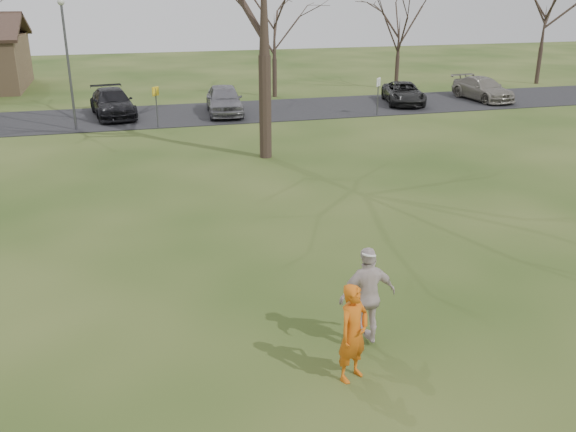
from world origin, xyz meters
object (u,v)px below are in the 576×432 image
at_px(player_defender, 353,333).
at_px(car_6, 404,93).
at_px(car_7, 483,89).
at_px(car_4, 224,100).
at_px(car_3, 112,103).
at_px(catching_play, 367,296).
at_px(lamp_post, 67,49).

height_order(player_defender, car_6, player_defender).
distance_m(player_defender, car_7, 31.34).
bearing_deg(car_6, car_4, -163.68).
height_order(car_4, car_7, car_4).
relative_size(car_6, car_7, 0.96).
height_order(car_3, car_6, car_3).
bearing_deg(car_7, catching_play, -131.18).
xyz_separation_m(car_7, catching_play, (-17.64, -24.49, 0.39)).
bearing_deg(car_3, car_6, -9.75).
relative_size(player_defender, lamp_post, 0.30).
distance_m(car_4, car_6, 11.05).
distance_m(car_6, car_7, 5.35).
height_order(player_defender, catching_play, catching_play).
bearing_deg(car_3, car_7, -9.48).
relative_size(car_6, catching_play, 2.24).
relative_size(car_7, lamp_post, 0.76).
bearing_deg(car_4, catching_play, -87.56).
distance_m(car_3, car_7, 22.43).
height_order(catching_play, lamp_post, lamp_post).
bearing_deg(lamp_post, player_defender, -75.63).
bearing_deg(player_defender, car_6, 34.01).
height_order(player_defender, lamp_post, lamp_post).
bearing_deg(car_7, car_4, 175.47).
distance_m(player_defender, car_4, 25.27).
relative_size(car_4, lamp_post, 0.75).
xyz_separation_m(catching_play, lamp_post, (-6.60, 22.26, 2.85)).
bearing_deg(lamp_post, catching_play, -73.47).
xyz_separation_m(car_3, car_7, (22.42, -0.73, -0.04)).
relative_size(car_3, car_7, 1.06).
relative_size(car_7, catching_play, 2.32).
xyz_separation_m(car_3, lamp_post, (-1.83, -2.96, 3.20)).
bearing_deg(catching_play, player_defender, -124.33).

